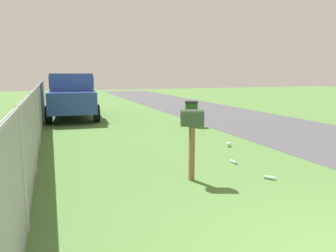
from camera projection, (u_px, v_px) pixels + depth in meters
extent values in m
cube|color=#47474C|center=(323.00, 138.00, 10.44)|extent=(60.00, 5.10, 0.01)
cube|color=brown|center=(192.00, 153.00, 6.24)|extent=(0.09, 0.09, 1.09)
cube|color=#334C33|center=(192.00, 120.00, 6.13)|extent=(0.35, 0.49, 0.22)
cylinder|color=#334C33|center=(192.00, 115.00, 6.12)|extent=(0.35, 0.49, 0.20)
cube|color=red|center=(190.00, 116.00, 6.22)|extent=(0.02, 0.04, 0.18)
cube|color=#284793|center=(73.00, 99.00, 15.28)|extent=(5.72, 2.35, 0.90)
cube|color=#284793|center=(72.00, 82.00, 14.51)|extent=(2.03, 1.93, 0.76)
cube|color=black|center=(72.00, 82.00, 14.51)|extent=(1.97, 1.97, 0.53)
cube|color=#284793|center=(90.00, 87.00, 16.61)|extent=(2.91, 0.29, 0.12)
cube|color=#284793|center=(54.00, 88.00, 16.12)|extent=(2.91, 0.29, 0.12)
cylinder|color=black|center=(97.00, 113.00, 13.88)|extent=(0.78, 0.31, 0.76)
cylinder|color=black|center=(49.00, 115.00, 13.34)|extent=(0.78, 0.31, 0.76)
cylinder|color=black|center=(92.00, 105.00, 17.38)|extent=(0.78, 0.31, 0.76)
cylinder|color=black|center=(54.00, 106.00, 16.85)|extent=(0.78, 0.31, 0.76)
cylinder|color=#1E4C1E|center=(191.00, 115.00, 12.74)|extent=(0.49, 0.49, 0.93)
cylinder|color=black|center=(192.00, 102.00, 12.66)|extent=(0.52, 0.52, 0.08)
cylinder|color=#9EA3A8|center=(22.00, 171.00, 4.11)|extent=(0.07, 0.07, 1.69)
cylinder|color=#9EA3A8|center=(33.00, 133.00, 6.69)|extent=(0.07, 0.07, 1.69)
cylinder|color=#9EA3A8|center=(38.00, 117.00, 9.27)|extent=(0.07, 0.07, 1.69)
cylinder|color=#9EA3A8|center=(40.00, 107.00, 11.85)|extent=(0.07, 0.07, 1.69)
cylinder|color=#9EA3A8|center=(42.00, 101.00, 14.43)|extent=(0.07, 0.07, 1.69)
cylinder|color=#9EA3A8|center=(43.00, 97.00, 17.01)|extent=(0.07, 0.07, 1.69)
cylinder|color=#9EA3A8|center=(44.00, 94.00, 19.58)|extent=(0.07, 0.07, 1.69)
cube|color=#9EA3A8|center=(37.00, 87.00, 10.43)|extent=(19.49, 0.04, 0.04)
cube|color=gray|center=(39.00, 111.00, 10.56)|extent=(19.49, 0.01, 1.69)
cylinder|color=#B2D8BF|center=(234.00, 162.00, 7.51)|extent=(0.22, 0.07, 0.07)
cylinder|color=#B2D8BF|center=(269.00, 178.00, 6.37)|extent=(0.22, 0.19, 0.07)
sphere|color=silver|center=(229.00, 144.00, 9.21)|extent=(0.14, 0.14, 0.14)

